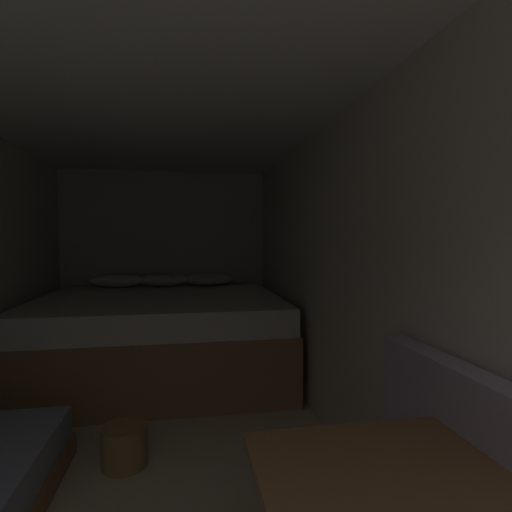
% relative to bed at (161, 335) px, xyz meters
% --- Properties ---
extents(ground_plane, '(7.13, 7.13, 0.00)m').
position_rel_bed_xyz_m(ground_plane, '(0.00, -1.56, -0.40)').
color(ground_plane, beige).
extents(wall_back, '(2.49, 0.05, 2.14)m').
position_rel_bed_xyz_m(wall_back, '(0.00, 1.04, 0.67)').
color(wall_back, beige).
rests_on(wall_back, ground).
extents(wall_right, '(0.05, 5.13, 2.14)m').
position_rel_bed_xyz_m(wall_right, '(1.22, -1.56, 0.67)').
color(wall_right, beige).
rests_on(wall_right, ground).
extents(ceiling_slab, '(2.49, 5.13, 0.05)m').
position_rel_bed_xyz_m(ceiling_slab, '(0.00, -1.56, 1.76)').
color(ceiling_slab, white).
rests_on(ceiling_slab, wall_left).
extents(bed, '(2.27, 1.96, 0.93)m').
position_rel_bed_xyz_m(bed, '(0.00, 0.00, 0.00)').
color(bed, '#9E7247').
rests_on(bed, ground).
extents(wicker_basket, '(0.27, 0.27, 0.24)m').
position_rel_bed_xyz_m(wicker_basket, '(-0.13, -1.56, -0.28)').
color(wicker_basket, olive).
rests_on(wicker_basket, ground).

